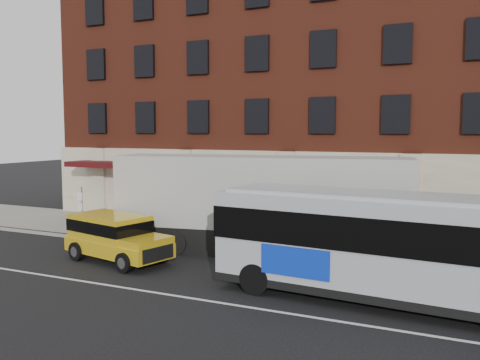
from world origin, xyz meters
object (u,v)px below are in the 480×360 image
at_px(sign_pole, 81,208).
at_px(city_bus, 415,247).
at_px(yellow_suv, 115,235).
at_px(shipping_container, 261,206).

bearing_deg(sign_pole, city_bus, -13.06).
height_order(city_bus, yellow_suv, city_bus).
bearing_deg(city_bus, yellow_suv, 176.13).
bearing_deg(city_bus, sign_pole, 166.94).
bearing_deg(shipping_container, city_bus, -33.53).
distance_m(sign_pole, yellow_suv, 5.18).
xyz_separation_m(city_bus, yellow_suv, (-11.50, 0.78, -0.79)).
xyz_separation_m(city_bus, shipping_container, (-6.74, 4.47, 0.20)).
distance_m(sign_pole, city_bus, 16.21).
xyz_separation_m(sign_pole, city_bus, (15.78, -3.66, 0.39)).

